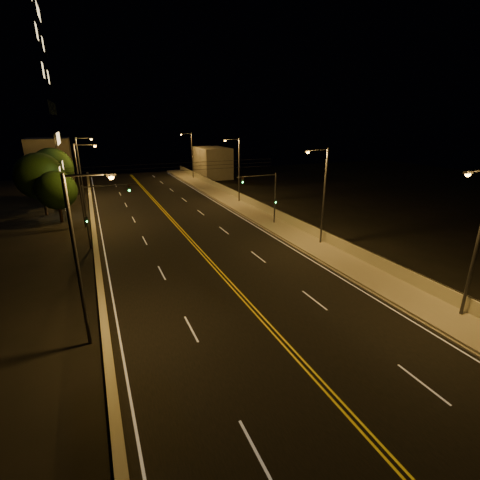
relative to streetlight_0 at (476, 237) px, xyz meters
name	(u,v)px	position (x,y,z in m)	size (l,w,h in m)	color
ground	(373,441)	(-11.53, -4.84, -5.55)	(160.00, 160.00, 0.00)	black
road	(211,262)	(-11.53, 15.16, -5.54)	(18.00, 120.00, 0.02)	black
sidewalk	(312,245)	(-0.73, 15.16, -5.40)	(3.60, 120.00, 0.30)	gray
curb	(296,248)	(-2.60, 15.16, -5.47)	(0.14, 120.00, 0.15)	gray
parapet_wall	(326,237)	(0.92, 15.16, -4.75)	(0.30, 120.00, 1.00)	#ADAA90
jersey_barrier	(99,275)	(-20.85, 15.16, -5.11)	(0.45, 120.00, 0.87)	#ADAA90
distant_building_right	(213,163)	(4.97, 62.09, -2.30)	(6.00, 10.00, 6.50)	gray
distant_building_left	(50,160)	(-27.53, 70.88, -1.20)	(8.00, 8.00, 8.70)	gray
parapet_rail	(326,232)	(0.92, 15.16, -4.22)	(0.06, 0.06, 120.00)	black
lane_markings	(211,263)	(-11.53, 15.09, -5.53)	(17.32, 116.00, 0.00)	silver
streetlight_0	(476,237)	(0.00, 0.00, 0.00)	(2.55, 0.28, 9.66)	#2D2D33
streetlight_1	(322,192)	(0.00, 15.13, 0.00)	(2.55, 0.28, 9.66)	#2D2D33
streetlight_2	(237,167)	(0.00, 36.19, 0.00)	(2.55, 0.28, 9.66)	#2D2D33
streetlight_3	(191,153)	(0.00, 61.60, 0.00)	(2.55, 0.28, 9.66)	#2D2D33
streetlight_4	(81,252)	(-21.47, 6.57, 0.00)	(2.55, 0.28, 9.66)	#2D2D33
streetlight_5	(81,181)	(-21.47, 31.49, 0.00)	(2.55, 0.28, 9.66)	#2D2D33
streetlight_6	(81,165)	(-21.47, 48.25, 0.00)	(2.55, 0.28, 9.66)	#2D2D33
traffic_signal_right	(268,193)	(-1.51, 23.47, -1.58)	(5.11, 0.31, 6.30)	#2D2D33
traffic_signal_left	(96,208)	(-20.35, 23.47, -1.58)	(5.11, 0.31, 6.30)	#2D2D33
overhead_wires	(180,167)	(-11.53, 24.66, 1.85)	(22.00, 0.03, 0.83)	black
tree_0	(57,190)	(-24.43, 35.11, -1.53)	(4.71, 4.71, 6.38)	black
tree_1	(40,177)	(-26.48, 39.63, -0.37)	(6.06, 6.06, 8.22)	black
tree_2	(52,168)	(-25.58, 48.58, -0.38)	(6.06, 6.06, 8.21)	black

